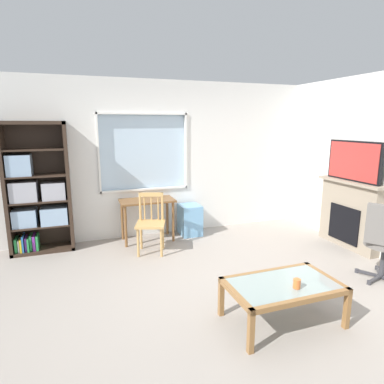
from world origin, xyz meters
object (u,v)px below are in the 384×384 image
at_px(plastic_drawer_unit, 190,220).
at_px(desk_under_window, 147,207).
at_px(wooden_chair, 151,223).
at_px(sippy_cup, 297,284).
at_px(tv, 354,161).
at_px(coffee_table, 283,288).
at_px(fireplace, 349,214).
at_px(bookshelf, 37,194).

bearing_deg(plastic_drawer_unit, desk_under_window, -176.25).
relative_size(wooden_chair, sippy_cup, 10.00).
height_order(wooden_chair, plastic_drawer_unit, wooden_chair).
distance_m(desk_under_window, wooden_chair, 0.53).
distance_m(desk_under_window, sippy_cup, 2.97).
bearing_deg(wooden_chair, tv, -15.44).
relative_size(tv, coffee_table, 0.90).
bearing_deg(tv, plastic_drawer_unit, 147.17).
bearing_deg(fireplace, bookshelf, 162.44).
distance_m(coffee_table, sippy_cup, 0.17).
distance_m(bookshelf, sippy_cup, 3.87).
distance_m(tv, coffee_table, 2.76).
xyz_separation_m(bookshelf, plastic_drawer_unit, (2.41, -0.06, -0.63)).
bearing_deg(desk_under_window, plastic_drawer_unit, 3.75).
bearing_deg(bookshelf, sippy_cup, -50.38).
xyz_separation_m(tv, coffee_table, (-2.16, -1.39, -1.01)).
distance_m(fireplace, sippy_cup, 2.61).
height_order(tv, coffee_table, tv).
distance_m(desk_under_window, fireplace, 3.22).
height_order(wooden_chair, sippy_cup, wooden_chair).
bearing_deg(bookshelf, fireplace, -17.56).
height_order(bookshelf, desk_under_window, bookshelf).
relative_size(plastic_drawer_unit, tv, 0.55).
distance_m(plastic_drawer_unit, tv, 2.78).
xyz_separation_m(bookshelf, coffee_table, (2.39, -2.83, -0.54)).
bearing_deg(coffee_table, tv, 32.66).
bearing_deg(desk_under_window, wooden_chair, -96.70).
relative_size(desk_under_window, wooden_chair, 0.98).
relative_size(wooden_chair, coffee_table, 0.83).
distance_m(wooden_chair, plastic_drawer_unit, 1.02).
relative_size(bookshelf, coffee_table, 1.81).
bearing_deg(desk_under_window, fireplace, -24.52).
xyz_separation_m(bookshelf, wooden_chair, (1.58, -0.63, -0.43)).
distance_m(desk_under_window, tv, 3.30).
height_order(bookshelf, wooden_chair, bookshelf).
xyz_separation_m(wooden_chair, tv, (2.97, -0.82, 0.90)).
bearing_deg(sippy_cup, wooden_chair, 110.40).
bearing_deg(bookshelf, plastic_drawer_unit, -1.44).
bearing_deg(desk_under_window, bookshelf, 176.15).
bearing_deg(sippy_cup, coffee_table, 114.83).
height_order(coffee_table, sippy_cup, sippy_cup).
xyz_separation_m(coffee_table, sippy_cup, (0.06, -0.13, 0.10)).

